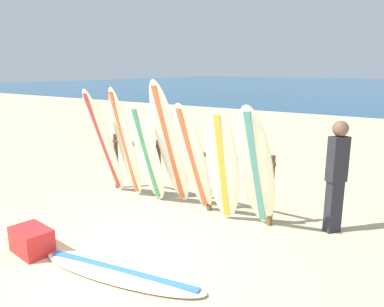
{
  "coord_description": "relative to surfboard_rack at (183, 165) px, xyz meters",
  "views": [
    {
      "loc": [
        3.41,
        -3.13,
        2.54
      ],
      "look_at": [
        -0.48,
        2.63,
        0.93
      ],
      "focal_mm": 34.69,
      "sensor_mm": 36.0,
      "label": 1
    }
  ],
  "objects": [
    {
      "name": "surfboard_leaning_far_right",
      "position": [
        1.65,
        -0.4,
        0.27
      ],
      "size": [
        0.59,
        0.96,
        2.07
      ],
      "color": "silver",
      "rests_on": "ground"
    },
    {
      "name": "surfboard_leaning_center_left",
      "position": [
        -0.54,
        -0.38,
        0.21
      ],
      "size": [
        0.61,
        0.73,
        1.94
      ],
      "color": "white",
      "rests_on": "ground"
    },
    {
      "name": "surfboard_lying_on_sand",
      "position": [
        0.79,
        -2.48,
        -0.72
      ],
      "size": [
        2.41,
        0.94,
        0.08
      ],
      "color": "white",
      "rests_on": "ground"
    },
    {
      "name": "surfboard_leaning_left",
      "position": [
        -1.11,
        -0.36,
        0.35
      ],
      "size": [
        0.57,
        0.71,
        2.22
      ],
      "color": "beige",
      "rests_on": "ground"
    },
    {
      "name": "cooler_box",
      "position": [
        -0.65,
        -2.75,
        -0.58
      ],
      "size": [
        0.65,
        0.47,
        0.36
      ],
      "primitive_type": "cube",
      "rotation": [
        0.0,
        0.0,
        -0.13
      ],
      "color": "red",
      "rests_on": "ground"
    },
    {
      "name": "surfboard_leaning_right",
      "position": [
        1.09,
        -0.43,
        0.22
      ],
      "size": [
        0.64,
        0.75,
        1.96
      ],
      "color": "white",
      "rests_on": "ground"
    },
    {
      "name": "surfboard_leaning_center",
      "position": [
        -0.05,
        -0.33,
        0.43
      ],
      "size": [
        0.56,
        1.01,
        2.38
      ],
      "color": "white",
      "rests_on": "ground"
    },
    {
      "name": "ground_plane",
      "position": [
        0.48,
        -2.33,
        -0.76
      ],
      "size": [
        120.0,
        120.0,
        0.0
      ],
      "primitive_type": "plane",
      "color": "#D3BC8C"
    },
    {
      "name": "surfboard_leaning_far_left",
      "position": [
        -1.62,
        -0.45,
        0.33
      ],
      "size": [
        0.56,
        0.88,
        2.18
      ],
      "color": "silver",
      "rests_on": "ground"
    },
    {
      "name": "beachgoer_standing",
      "position": [
        2.66,
        0.33,
        0.22
      ],
      "size": [
        0.31,
        0.34,
        1.77
      ],
      "color": "#26262D",
      "rests_on": "ground"
    },
    {
      "name": "surfboard_rack",
      "position": [
        0.0,
        0.0,
        0.0
      ],
      "size": [
        3.61,
        0.09,
        1.19
      ],
      "color": "brown",
      "rests_on": "ground"
    },
    {
      "name": "surfboard_leaning_center_right",
      "position": [
        0.5,
        -0.39,
        0.25
      ],
      "size": [
        0.56,
        0.93,
        2.03
      ],
      "color": "silver",
      "rests_on": "ground"
    }
  ]
}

